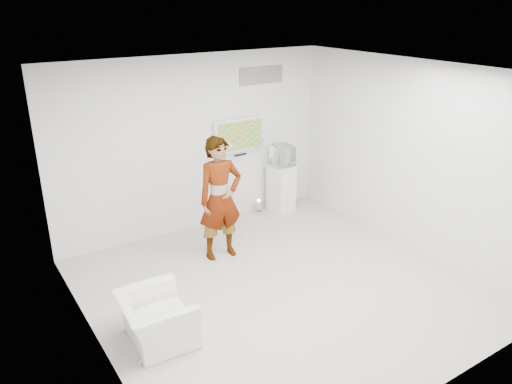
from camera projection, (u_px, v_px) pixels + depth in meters
room at (281, 189)px, 6.51m from camera, size 5.01×5.01×3.00m
tv at (239, 135)px, 8.84m from camera, size 1.00×0.08×0.60m
logo_decal at (261, 75)px, 8.76m from camera, size 0.90×0.02×0.30m
person at (220, 199)px, 7.60m from camera, size 0.74×0.51×1.94m
armchair at (156, 319)px, 5.88m from camera, size 0.84×0.95×0.59m
pedestal at (281, 188)px, 9.43m from camera, size 0.51×0.51×0.92m
floor_uplight at (259, 206)px, 9.46m from camera, size 0.21×0.21×0.26m
vitrine at (282, 155)px, 9.19m from camera, size 0.42×0.42×0.38m
console at (282, 159)px, 9.22m from camera, size 0.09×0.18×0.24m
wii_remote at (229, 145)px, 7.55m from camera, size 0.06×0.13×0.03m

